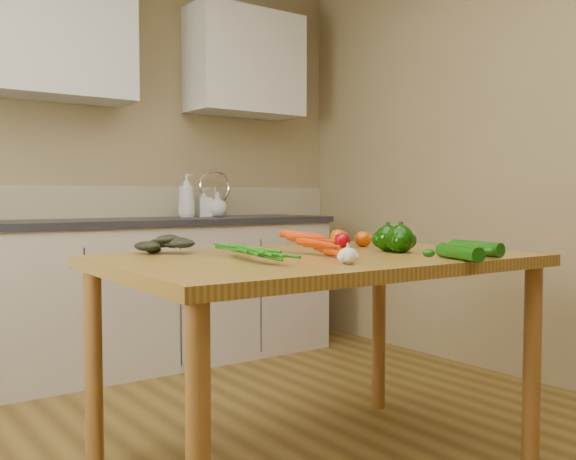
% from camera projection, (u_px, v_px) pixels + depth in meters
% --- Properties ---
extents(room, '(4.04, 5.04, 2.64)m').
position_uv_depth(room, '(288.00, 129.00, 2.02)').
color(room, brown).
rests_on(room, ground).
extents(counter_run, '(2.84, 0.64, 1.14)m').
position_uv_depth(counter_run, '(117.00, 294.00, 3.81)').
color(counter_run, '#B0A492').
rests_on(counter_run, ground).
extents(upper_cabinets, '(2.15, 0.35, 0.70)m').
position_uv_depth(upper_cabinets, '(152.00, 50.00, 4.01)').
color(upper_cabinets, silver).
rests_on(upper_cabinets, room).
extents(table, '(1.56, 1.03, 0.82)m').
position_uv_depth(table, '(317.00, 279.00, 2.36)').
color(table, olive).
rests_on(table, ground).
extents(soap_bottle_a, '(0.11, 0.11, 0.28)m').
position_uv_depth(soap_bottle_a, '(187.00, 195.00, 4.12)').
color(soap_bottle_a, silver).
rests_on(soap_bottle_a, counter_run).
extents(soap_bottle_b, '(0.10, 0.10, 0.19)m').
position_uv_depth(soap_bottle_b, '(204.00, 202.00, 4.23)').
color(soap_bottle_b, silver).
rests_on(soap_bottle_b, counter_run).
extents(soap_bottle_c, '(0.15, 0.15, 0.16)m').
position_uv_depth(soap_bottle_c, '(218.00, 204.00, 4.25)').
color(soap_bottle_c, silver).
rests_on(soap_bottle_c, counter_run).
extents(carrot_bunch, '(0.29, 0.23, 0.08)m').
position_uv_depth(carrot_bunch, '(297.00, 246.00, 2.28)').
color(carrot_bunch, '#D93A05').
rests_on(carrot_bunch, table).
extents(leafy_greens, '(0.22, 0.20, 0.11)m').
position_uv_depth(leafy_greens, '(164.00, 240.00, 2.38)').
color(leafy_greens, black).
rests_on(leafy_greens, table).
extents(garlic_bulb, '(0.06, 0.06, 0.05)m').
position_uv_depth(garlic_bulb, '(348.00, 256.00, 2.03)').
color(garlic_bulb, silver).
rests_on(garlic_bulb, table).
extents(pepper_a, '(0.10, 0.10, 0.10)m').
position_uv_depth(pepper_a, '(388.00, 238.00, 2.52)').
color(pepper_a, '#0A3302').
rests_on(pepper_a, table).
extents(pepper_b, '(0.08, 0.08, 0.08)m').
position_uv_depth(pepper_b, '(390.00, 239.00, 2.60)').
color(pepper_b, '#0A3302').
rests_on(pepper_b, table).
extents(pepper_c, '(0.11, 0.11, 0.11)m').
position_uv_depth(pepper_c, '(401.00, 239.00, 2.45)').
color(pepper_c, '#0A3302').
rests_on(pepper_c, table).
extents(tomato_a, '(0.07, 0.07, 0.06)m').
position_uv_depth(tomato_a, '(342.00, 240.00, 2.67)').
color(tomato_a, '#9A0209').
rests_on(tomato_a, table).
extents(tomato_b, '(0.08, 0.08, 0.08)m').
position_uv_depth(tomato_b, '(339.00, 238.00, 2.73)').
color(tomato_b, '#BB4504').
rests_on(tomato_b, table).
extents(tomato_c, '(0.07, 0.07, 0.07)m').
position_uv_depth(tomato_c, '(363.00, 239.00, 2.74)').
color(tomato_c, '#BB4504').
rests_on(tomato_c, table).
extents(zucchini_a, '(0.06, 0.22, 0.05)m').
position_uv_depth(zucchini_a, '(476.00, 248.00, 2.33)').
color(zucchini_a, '#0B4107').
rests_on(zucchini_a, table).
extents(zucchini_b, '(0.13, 0.24, 0.05)m').
position_uv_depth(zucchini_b, '(459.00, 252.00, 2.17)').
color(zucchini_b, '#0B4107').
rests_on(zucchini_b, table).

